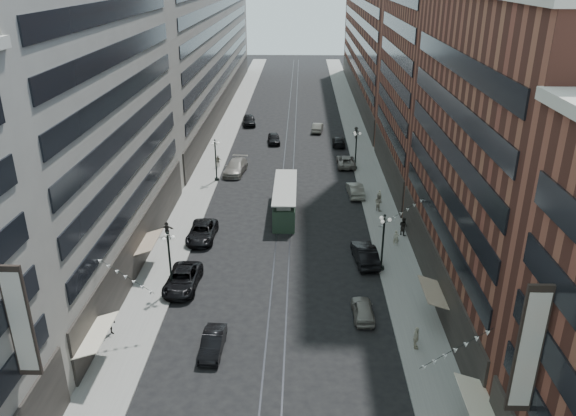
# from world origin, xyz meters

# --- Properties ---
(ground) EXTENTS (220.00, 220.00, 0.00)m
(ground) POSITION_xyz_m (0.00, 60.00, 0.00)
(ground) COLOR black
(ground) RESTS_ON ground
(sidewalk_west) EXTENTS (4.00, 180.00, 0.15)m
(sidewalk_west) POSITION_xyz_m (-11.00, 70.00, 0.07)
(sidewalk_west) COLOR gray
(sidewalk_west) RESTS_ON ground
(sidewalk_east) EXTENTS (4.00, 180.00, 0.15)m
(sidewalk_east) POSITION_xyz_m (11.00, 70.00, 0.07)
(sidewalk_east) COLOR gray
(sidewalk_east) RESTS_ON ground
(rail_west) EXTENTS (0.12, 180.00, 0.02)m
(rail_west) POSITION_xyz_m (-0.70, 70.00, 0.01)
(rail_west) COLOR #2D2D33
(rail_west) RESTS_ON ground
(rail_east) EXTENTS (0.12, 180.00, 0.02)m
(rail_east) POSITION_xyz_m (0.70, 70.00, 0.01)
(rail_east) COLOR #2D2D33
(rail_east) RESTS_ON ground
(building_west_mid) EXTENTS (8.00, 36.00, 28.00)m
(building_west_mid) POSITION_xyz_m (-17.00, 33.00, 14.00)
(building_west_mid) COLOR gray
(building_west_mid) RESTS_ON ground
(building_west_far) EXTENTS (8.00, 90.00, 26.00)m
(building_west_far) POSITION_xyz_m (-17.00, 96.00, 13.00)
(building_west_far) COLOR gray
(building_west_far) RESTS_ON ground
(building_east_mid) EXTENTS (8.00, 30.00, 24.00)m
(building_east_mid) POSITION_xyz_m (17.00, 28.00, 12.00)
(building_east_mid) COLOR brown
(building_east_mid) RESTS_ON ground
(building_east_tower) EXTENTS (8.00, 26.00, 42.00)m
(building_east_tower) POSITION_xyz_m (17.00, 56.00, 21.00)
(building_east_tower) COLOR brown
(building_east_tower) RESTS_ON ground
(building_east_far) EXTENTS (8.00, 72.00, 24.00)m
(building_east_far) POSITION_xyz_m (17.00, 105.00, 12.00)
(building_east_far) COLOR brown
(building_east_far) RESTS_ON ground
(lamppost_sw_far) EXTENTS (1.03, 1.14, 5.52)m
(lamppost_sw_far) POSITION_xyz_m (-9.20, 28.00, 3.10)
(lamppost_sw_far) COLOR black
(lamppost_sw_far) RESTS_ON sidewalk_west
(lamppost_sw_mid) EXTENTS (1.03, 1.14, 5.52)m
(lamppost_sw_mid) POSITION_xyz_m (-9.20, 55.00, 3.10)
(lamppost_sw_mid) COLOR black
(lamppost_sw_mid) RESTS_ON sidewalk_west
(lamppost_se_far) EXTENTS (1.03, 1.14, 5.52)m
(lamppost_se_far) POSITION_xyz_m (9.20, 32.00, 3.10)
(lamppost_se_far) COLOR black
(lamppost_se_far) RESTS_ON sidewalk_east
(lamppost_se_mid) EXTENTS (1.03, 1.14, 5.52)m
(lamppost_se_mid) POSITION_xyz_m (9.20, 60.00, 3.10)
(lamppost_se_mid) COLOR black
(lamppost_se_mid) RESTS_ON sidewalk_east
(streetcar) EXTENTS (2.53, 11.43, 3.16)m
(streetcar) POSITION_xyz_m (0.00, 45.14, 1.46)
(streetcar) COLOR #263C2B
(streetcar) RESTS_ON ground
(car_2) EXTENTS (2.84, 5.87, 1.61)m
(car_2) POSITION_xyz_m (-8.40, 28.62, 0.80)
(car_2) COLOR black
(car_2) RESTS_ON ground
(car_4) EXTENTS (1.70, 4.07, 1.38)m
(car_4) POSITION_xyz_m (6.80, 24.50, 0.69)
(car_4) COLOR gray
(car_4) RESTS_ON ground
(car_5) EXTENTS (1.62, 4.31, 1.40)m
(car_5) POSITION_xyz_m (-4.50, 19.90, 0.70)
(car_5) COLOR black
(car_5) RESTS_ON ground
(pedestrian_2) EXTENTS (1.02, 0.81, 1.86)m
(pedestrian_2) POSITION_xyz_m (-12.50, 21.51, 1.08)
(pedestrian_2) COLOR black
(pedestrian_2) RESTS_ON sidewalk_west
(pedestrian_4) EXTENTS (0.53, 1.06, 1.77)m
(pedestrian_4) POSITION_xyz_m (10.21, 20.43, 1.03)
(pedestrian_4) COLOR beige
(pedestrian_4) RESTS_ON sidewalk_east
(car_7) EXTENTS (2.73, 5.78, 1.60)m
(car_7) POSITION_xyz_m (-8.29, 38.11, 0.80)
(car_7) COLOR black
(car_7) RESTS_ON ground
(car_8) EXTENTS (3.20, 6.36, 1.77)m
(car_8) POSITION_xyz_m (-7.07, 58.14, 0.89)
(car_8) COLOR gray
(car_8) RESTS_ON ground
(car_9) EXTENTS (2.77, 5.48, 1.79)m
(car_9) POSITION_xyz_m (-7.50, 83.43, 0.90)
(car_9) COLOR black
(car_9) RESTS_ON ground
(car_10) EXTENTS (2.40, 5.49, 1.75)m
(car_10) POSITION_xyz_m (7.86, 33.59, 0.88)
(car_10) COLOR black
(car_10) RESTS_ON ground
(car_11) EXTENTS (2.48, 5.33, 1.48)m
(car_11) POSITION_xyz_m (8.03, 61.49, 0.74)
(car_11) COLOR slate
(car_11) RESTS_ON ground
(car_12) EXTENTS (2.16, 4.90, 1.40)m
(car_12) POSITION_xyz_m (7.61, 71.40, 0.70)
(car_12) COLOR black
(car_12) RESTS_ON ground
(car_13) EXTENTS (2.27, 4.70, 1.55)m
(car_13) POSITION_xyz_m (-2.59, 72.41, 0.77)
(car_13) COLOR black
(car_13) RESTS_ON ground
(car_14) EXTENTS (2.14, 4.76, 1.52)m
(car_14) POSITION_xyz_m (4.50, 79.38, 0.76)
(car_14) COLOR slate
(car_14) RESTS_ON ground
(pedestrian_5) EXTENTS (1.41, 0.49, 1.50)m
(pedestrian_5) POSITION_xyz_m (-12.01, 38.57, 0.90)
(pedestrian_5) COLOR black
(pedestrian_5) RESTS_ON sidewalk_west
(pedestrian_6) EXTENTS (1.04, 0.59, 1.67)m
(pedestrian_6) POSITION_xyz_m (-9.73, 60.30, 0.99)
(pedestrian_6) COLOR #9C9782
(pedestrian_6) RESTS_ON sidewalk_west
(pedestrian_7) EXTENTS (0.99, 1.07, 1.95)m
(pedestrian_7) POSITION_xyz_m (12.39, 39.36, 1.12)
(pedestrian_7) COLOR black
(pedestrian_7) RESTS_ON sidewalk_east
(pedestrian_8) EXTENTS (0.57, 0.39, 1.52)m
(pedestrian_8) POSITION_xyz_m (11.01, 48.12, 0.91)
(pedestrian_8) COLOR #BEB79D
(pedestrian_8) RESTS_ON sidewalk_east
(pedestrian_9) EXTENTS (1.32, 0.93, 1.89)m
(pedestrian_9) POSITION_xyz_m (10.62, 75.01, 1.09)
(pedestrian_9) COLOR black
(pedestrian_9) RESTS_ON sidewalk_east
(car_extra_0) EXTENTS (2.01, 4.91, 1.58)m
(car_extra_0) POSITION_xyz_m (8.40, 50.39, 0.79)
(car_extra_0) COLOR slate
(car_extra_0) RESTS_ON ground
(pedestrian_extra_0) EXTENTS (1.03, 1.04, 1.94)m
(pedestrian_extra_0) POSITION_xyz_m (10.60, 45.66, 1.12)
(pedestrian_extra_0) COLOR #A29886
(pedestrian_extra_0) RESTS_ON sidewalk_east
(pedestrian_extra_2) EXTENTS (0.63, 0.46, 1.60)m
(pedestrian_extra_2) POSITION_xyz_m (11.27, 36.89, 0.95)
(pedestrian_extra_2) COLOR #ADA88F
(pedestrian_extra_2) RESTS_ON sidewalk_east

